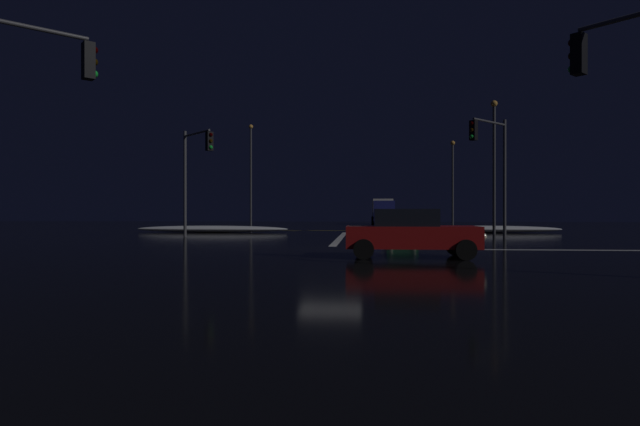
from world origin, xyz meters
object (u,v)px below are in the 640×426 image
(traffic_signal_ne, at_px, (492,156))
(traffic_signal_nw, at_px, (195,163))
(sedan_red_crossing, at_px, (410,233))
(sedan_green, at_px, (400,223))
(sedan_orange, at_px, (397,221))
(sedan_silver, at_px, (386,218))
(streetlamp_right_near, at_px, (494,157))
(sedan_gray, at_px, (388,219))
(box_truck, at_px, (383,210))
(streetlamp_right_far, at_px, (453,177))
(streetlamp_left_far, at_px, (251,169))
(sedan_white, at_px, (391,220))

(traffic_signal_ne, relative_size, traffic_signal_nw, 1.06)
(sedan_red_crossing, bearing_deg, sedan_green, 87.27)
(sedan_orange, xyz_separation_m, sedan_silver, (-0.03, 17.87, 0.00))
(sedan_orange, bearing_deg, streetlamp_right_near, -20.60)
(sedan_gray, xyz_separation_m, box_truck, (-0.01, 13.14, 0.91))
(sedan_gray, height_order, streetlamp_right_near, streetlamp_right_near)
(streetlamp_right_far, distance_m, streetlamp_right_near, 16.00)
(streetlamp_right_near, bearing_deg, streetlamp_left_far, 141.38)
(sedan_silver, relative_size, traffic_signal_ne, 0.64)
(sedan_white, height_order, streetlamp_left_far, streetlamp_left_far)
(sedan_silver, distance_m, traffic_signal_nw, 29.20)
(streetlamp_right_near, bearing_deg, traffic_signal_nw, -161.65)
(sedan_orange, relative_size, traffic_signal_nw, 0.69)
(streetlamp_left_far, bearing_deg, sedan_green, -55.19)
(sedan_gray, relative_size, sedan_silver, 1.00)
(sedan_white, xyz_separation_m, traffic_signal_ne, (4.85, -14.07, 3.75))
(box_truck, relative_size, streetlamp_right_far, 0.98)
(streetlamp_left_far, bearing_deg, streetlamp_right_far, 0.00)
(sedan_silver, distance_m, streetlamp_right_near, 21.64)
(box_truck, height_order, sedan_red_crossing, box_truck)
(streetlamp_right_near, xyz_separation_m, streetlamp_left_far, (-20.03, 16.00, 0.72))
(sedan_gray, bearing_deg, sedan_silver, 89.66)
(sedan_red_crossing, height_order, streetlamp_left_far, streetlamp_left_far)
(sedan_gray, height_order, traffic_signal_nw, traffic_signal_nw)
(sedan_white, relative_size, sedan_gray, 1.00)
(traffic_signal_ne, height_order, streetlamp_right_far, streetlamp_right_far)
(sedan_gray, height_order, sedan_silver, same)
(traffic_signal_nw, bearing_deg, box_truck, 70.28)
(sedan_green, distance_m, sedan_red_crossing, 14.85)
(sedan_silver, bearing_deg, sedan_orange, -89.89)
(sedan_white, height_order, sedan_red_crossing, same)
(sedan_green, xyz_separation_m, sedan_gray, (0.12, 17.90, 0.00))
(sedan_orange, bearing_deg, traffic_signal_nw, -145.11)
(sedan_white, height_order, sedan_silver, same)
(box_truck, distance_m, streetlamp_right_far, 13.56)
(sedan_white, distance_m, traffic_signal_nw, 18.81)
(streetlamp_right_far, bearing_deg, sedan_silver, 146.14)
(sedan_silver, bearing_deg, streetlamp_right_near, -72.68)
(sedan_gray, height_order, box_truck, box_truck)
(sedan_red_crossing, distance_m, streetlamp_right_near, 20.17)
(box_truck, distance_m, sedan_red_crossing, 45.90)
(box_truck, relative_size, streetlamp_right_near, 0.93)
(sedan_green, distance_m, sedan_silver, 23.74)
(sedan_gray, distance_m, streetlamp_right_far, 7.73)
(sedan_green, distance_m, box_truck, 31.06)
(traffic_signal_nw, bearing_deg, sedan_silver, 65.31)
(traffic_signal_ne, relative_size, streetlamp_right_near, 0.75)
(sedan_silver, xyz_separation_m, traffic_signal_ne, (4.71, -26.33, 3.75))
(traffic_signal_ne, height_order, traffic_signal_nw, traffic_signal_ne)
(sedan_white, distance_m, sedan_gray, 6.42)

